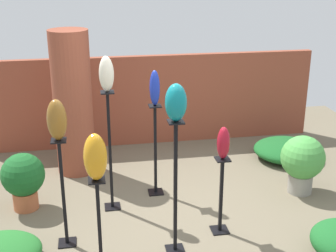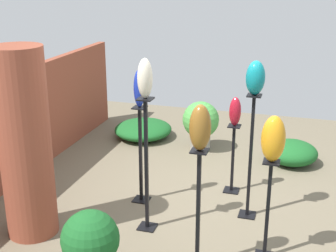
{
  "view_description": "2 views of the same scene",
  "coord_description": "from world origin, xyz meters",
  "px_view_note": "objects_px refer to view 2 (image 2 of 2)",
  "views": [
    {
      "loc": [
        -1.03,
        -4.93,
        3.04
      ],
      "look_at": [
        -0.12,
        0.23,
        1.14
      ],
      "focal_mm": 50.0,
      "sensor_mm": 36.0,
      "label": 1
    },
    {
      "loc": [
        -5.26,
        -1.18,
        2.85
      ],
      "look_at": [
        -0.1,
        0.39,
        1.01
      ],
      "focal_mm": 50.0,
      "sensor_mm": 36.0,
      "label": 2
    }
  ],
  "objects_px": {
    "art_vase_ivory": "(145,78)",
    "art_vase_amber": "(273,139)",
    "art_vase_ruby": "(235,111)",
    "potted_plant_front_left": "(201,122)",
    "brick_pillar": "(25,145)",
    "pedestal_bronze": "(198,216)",
    "potted_plant_walkway_edge": "(90,243)",
    "pedestal_cobalt": "(141,159)",
    "pedestal_amber": "(267,215)",
    "art_vase_bronze": "(200,128)",
    "pedestal_ivory": "(146,170)",
    "art_vase_teal": "(255,78)",
    "pedestal_teal": "(250,162)",
    "art_vase_cobalt": "(139,88)",
    "pedestal_ruby": "(233,162)"
  },
  "relations": [
    {
      "from": "art_vase_ruby",
      "to": "art_vase_bronze",
      "type": "bearing_deg",
      "value": 178.47
    },
    {
      "from": "pedestal_cobalt",
      "to": "potted_plant_front_left",
      "type": "distance_m",
      "value": 1.98
    },
    {
      "from": "pedestal_teal",
      "to": "art_vase_cobalt",
      "type": "xyz_separation_m",
      "value": [
        -0.01,
        1.36,
        0.78
      ]
    },
    {
      "from": "pedestal_ivory",
      "to": "art_vase_ruby",
      "type": "relative_size",
      "value": 4.12
    },
    {
      "from": "pedestal_bronze",
      "to": "pedestal_ivory",
      "type": "distance_m",
      "value": 0.92
    },
    {
      "from": "pedestal_ivory",
      "to": "art_vase_amber",
      "type": "bearing_deg",
      "value": -98.06
    },
    {
      "from": "art_vase_bronze",
      "to": "art_vase_amber",
      "type": "relative_size",
      "value": 0.95
    },
    {
      "from": "pedestal_cobalt",
      "to": "art_vase_amber",
      "type": "height_order",
      "value": "art_vase_amber"
    },
    {
      "from": "pedestal_ivory",
      "to": "art_vase_amber",
      "type": "relative_size",
      "value": 3.36
    },
    {
      "from": "pedestal_ivory",
      "to": "art_vase_ruby",
      "type": "height_order",
      "value": "pedestal_ivory"
    },
    {
      "from": "pedestal_bronze",
      "to": "art_vase_teal",
      "type": "distance_m",
      "value": 1.66
    },
    {
      "from": "pedestal_bronze",
      "to": "potted_plant_front_left",
      "type": "height_order",
      "value": "pedestal_bronze"
    },
    {
      "from": "art_vase_ruby",
      "to": "potted_plant_front_left",
      "type": "bearing_deg",
      "value": 29.04
    },
    {
      "from": "pedestal_amber",
      "to": "potted_plant_walkway_edge",
      "type": "bearing_deg",
      "value": 120.58
    },
    {
      "from": "pedestal_ruby",
      "to": "art_vase_teal",
      "type": "xyz_separation_m",
      "value": [
        -0.59,
        -0.29,
        1.28
      ]
    },
    {
      "from": "pedestal_ivory",
      "to": "art_vase_cobalt",
      "type": "bearing_deg",
      "value": 25.86
    },
    {
      "from": "pedestal_ivory",
      "to": "art_vase_teal",
      "type": "distance_m",
      "value": 1.57
    },
    {
      "from": "pedestal_ivory",
      "to": "pedestal_cobalt",
      "type": "bearing_deg",
      "value": 25.86
    },
    {
      "from": "art_vase_teal",
      "to": "potted_plant_front_left",
      "type": "relative_size",
      "value": 0.47
    },
    {
      "from": "pedestal_teal",
      "to": "art_vase_ivory",
      "type": "xyz_separation_m",
      "value": [
        -0.62,
        1.06,
        1.06
      ]
    },
    {
      "from": "art_vase_cobalt",
      "to": "pedestal_cobalt",
      "type": "bearing_deg",
      "value": 90.0
    },
    {
      "from": "art_vase_teal",
      "to": "pedestal_ivory",
      "type": "bearing_deg",
      "value": 120.22
    },
    {
      "from": "pedestal_teal",
      "to": "art_vase_bronze",
      "type": "distance_m",
      "value": 1.45
    },
    {
      "from": "pedestal_teal",
      "to": "art_vase_cobalt",
      "type": "distance_m",
      "value": 1.57
    },
    {
      "from": "pedestal_teal",
      "to": "pedestal_cobalt",
      "type": "distance_m",
      "value": 1.36
    },
    {
      "from": "pedestal_ruby",
      "to": "potted_plant_front_left",
      "type": "relative_size",
      "value": 1.15
    },
    {
      "from": "pedestal_ruby",
      "to": "art_vase_ruby",
      "type": "bearing_deg",
      "value": 0.0
    },
    {
      "from": "pedestal_cobalt",
      "to": "art_vase_bronze",
      "type": "bearing_deg",
      "value": -138.8
    },
    {
      "from": "pedestal_amber",
      "to": "potted_plant_front_left",
      "type": "height_order",
      "value": "pedestal_amber"
    },
    {
      "from": "brick_pillar",
      "to": "potted_plant_front_left",
      "type": "relative_size",
      "value": 2.6
    },
    {
      "from": "brick_pillar",
      "to": "art_vase_cobalt",
      "type": "distance_m",
      "value": 1.46
    },
    {
      "from": "pedestal_bronze",
      "to": "potted_plant_walkway_edge",
      "type": "distance_m",
      "value": 1.05
    },
    {
      "from": "pedestal_bronze",
      "to": "potted_plant_walkway_edge",
      "type": "xyz_separation_m",
      "value": [
        -0.54,
        0.89,
        -0.14
      ]
    },
    {
      "from": "pedestal_ivory",
      "to": "pedestal_amber",
      "type": "relative_size",
      "value": 1.44
    },
    {
      "from": "pedestal_cobalt",
      "to": "pedestal_amber",
      "type": "bearing_deg",
      "value": -115.92
    },
    {
      "from": "art_vase_amber",
      "to": "potted_plant_front_left",
      "type": "xyz_separation_m",
      "value": [
        2.75,
        1.33,
        -0.84
      ]
    },
    {
      "from": "art_vase_ivory",
      "to": "art_vase_amber",
      "type": "bearing_deg",
      "value": -98.06
    },
    {
      "from": "art_vase_ivory",
      "to": "art_vase_ruby",
      "type": "xyz_separation_m",
      "value": [
        1.21,
        -0.77,
        -0.64
      ]
    },
    {
      "from": "potted_plant_walkway_edge",
      "to": "art_vase_ivory",
      "type": "bearing_deg",
      "value": -8.76
    },
    {
      "from": "pedestal_cobalt",
      "to": "art_vase_amber",
      "type": "distance_m",
      "value": 1.97
    },
    {
      "from": "potted_plant_walkway_edge",
      "to": "potted_plant_front_left",
      "type": "height_order",
      "value": "potted_plant_front_left"
    },
    {
      "from": "pedestal_amber",
      "to": "art_vase_ivory",
      "type": "height_order",
      "value": "art_vase_ivory"
    },
    {
      "from": "brick_pillar",
      "to": "art_vase_ruby",
      "type": "xyz_separation_m",
      "value": [
        1.66,
        -1.98,
        0.06
      ]
    },
    {
      "from": "pedestal_bronze",
      "to": "potted_plant_front_left",
      "type": "xyz_separation_m",
      "value": [
        3.11,
        0.7,
        -0.11
      ]
    },
    {
      "from": "pedestal_ivory",
      "to": "art_vase_ivory",
      "type": "distance_m",
      "value": 1.04
    },
    {
      "from": "pedestal_bronze",
      "to": "art_vase_teal",
      "type": "bearing_deg",
      "value": -16.16
    },
    {
      "from": "pedestal_bronze",
      "to": "potted_plant_walkway_edge",
      "type": "relative_size",
      "value": 1.67
    },
    {
      "from": "pedestal_teal",
      "to": "pedestal_bronze",
      "type": "height_order",
      "value": "pedestal_teal"
    },
    {
      "from": "brick_pillar",
      "to": "pedestal_teal",
      "type": "height_order",
      "value": "brick_pillar"
    },
    {
      "from": "potted_plant_walkway_edge",
      "to": "art_vase_cobalt",
      "type": "bearing_deg",
      "value": 4.28
    }
  ]
}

